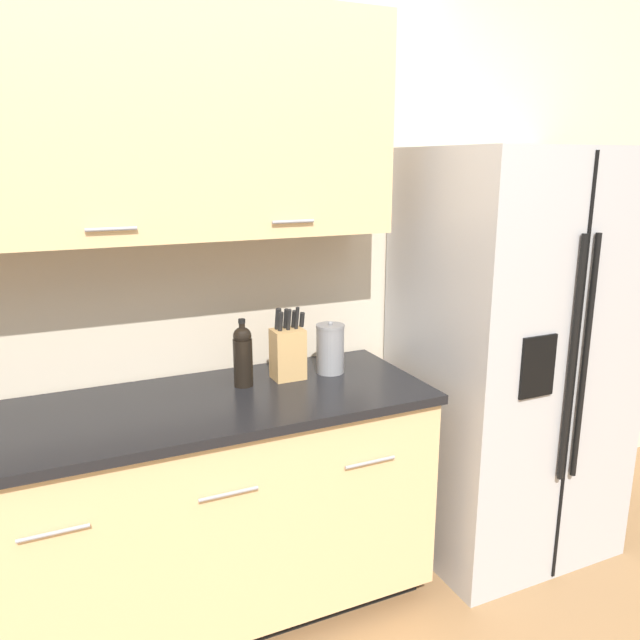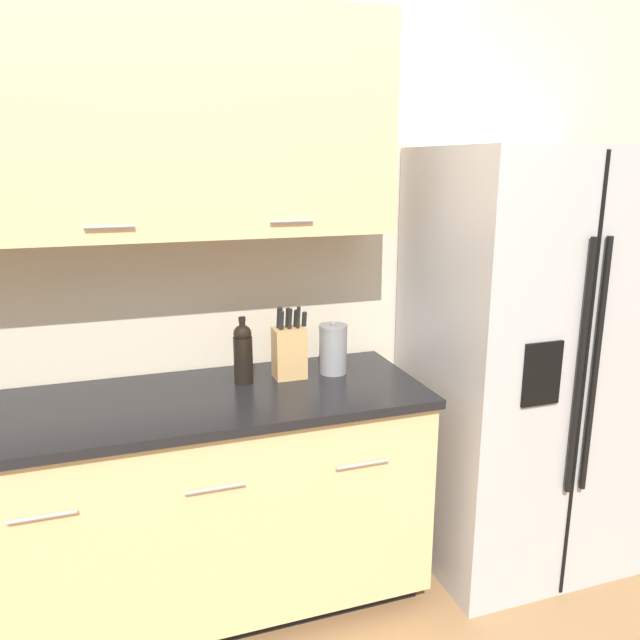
{
  "view_description": "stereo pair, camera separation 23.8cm",
  "coord_description": "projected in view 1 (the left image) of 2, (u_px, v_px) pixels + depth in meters",
  "views": [
    {
      "loc": [
        -0.46,
        -1.09,
        1.73
      ],
      "look_at": [
        0.51,
        1.01,
        1.15
      ],
      "focal_mm": 35.0,
      "sensor_mm": 36.0,
      "label": 1
    },
    {
      "loc": [
        -0.24,
        -1.18,
        1.73
      ],
      "look_at": [
        0.51,
        1.01,
        1.15
      ],
      "focal_mm": 35.0,
      "sensor_mm": 36.0,
      "label": 2
    }
  ],
  "objects": [
    {
      "name": "wine_bottle",
      "position": [
        243.0,
        355.0,
        2.37
      ],
      "size": [
        0.07,
        0.07,
        0.26
      ],
      "color": "black",
      "rests_on": "counter_unit"
    },
    {
      "name": "knife_block",
      "position": [
        288.0,
        352.0,
        2.46
      ],
      "size": [
        0.14,
        0.1,
        0.29
      ],
      "color": "tan",
      "rests_on": "counter_unit"
    },
    {
      "name": "refrigerator",
      "position": [
        509.0,
        356.0,
        2.77
      ],
      "size": [
        0.86,
        0.76,
        1.79
      ],
      "color": "#B2B2B5",
      "rests_on": "ground_plane"
    },
    {
      "name": "steel_canister",
      "position": [
        330.0,
        349.0,
        2.53
      ],
      "size": [
        0.12,
        0.12,
        0.22
      ],
      "color": "gray",
      "rests_on": "counter_unit"
    },
    {
      "name": "counter_unit",
      "position": [
        135.0,
        525.0,
        2.26
      ],
      "size": [
        2.22,
        0.64,
        0.9
      ],
      "color": "black",
      "rests_on": "ground_plane"
    },
    {
      "name": "wall_back",
      "position": [
        148.0,
        235.0,
        2.33
      ],
      "size": [
        10.0,
        0.39,
        2.6
      ],
      "color": "beige",
      "rests_on": "ground_plane"
    }
  ]
}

